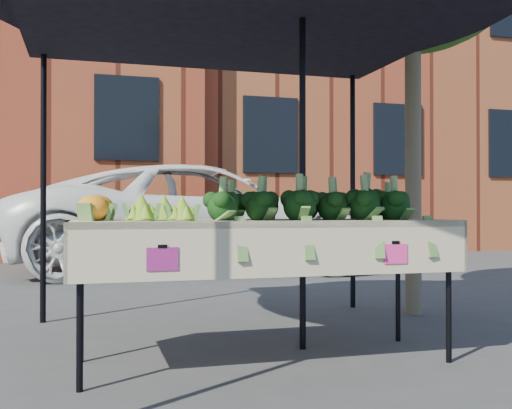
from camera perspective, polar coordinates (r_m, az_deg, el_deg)
name	(u,v)px	position (r m, az deg, el deg)	size (l,w,h in m)	color
ground	(293,365)	(3.84, 3.58, -15.06)	(90.00, 90.00, 0.00)	#343437
table	(265,291)	(3.81, 0.84, -8.27)	(2.40, 0.81, 0.90)	beige
canopy	(251,151)	(4.14, -0.48, 5.11)	(3.16, 3.16, 2.74)	black
broccoli_heap	(311,199)	(3.91, 5.29, 0.52)	(1.48, 0.58, 0.27)	black
romanesco_cluster	(160,203)	(3.63, -9.21, 0.12)	(0.44, 0.48, 0.21)	#7EAE2A
cauliflower_pair	(96,205)	(3.68, -15.08, -0.04)	(0.24, 0.44, 0.19)	orange
vehicle	(206,82)	(9.71, -4.76, 11.55)	(2.76, 1.67, 5.99)	white
street_tree	(413,83)	(5.83, 14.76, 11.17)	(2.18, 2.18, 4.29)	#1E4C14
building_right	(375,99)	(18.30, 11.27, 9.81)	(12.00, 8.00, 8.50)	maroon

